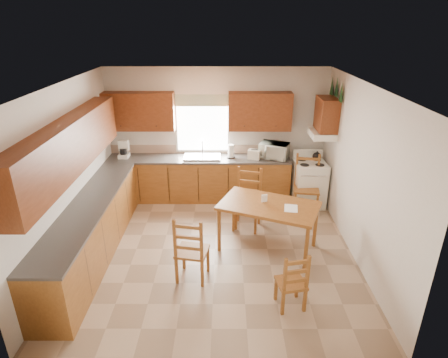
{
  "coord_description": "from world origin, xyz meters",
  "views": [
    {
      "loc": [
        0.16,
        -5.3,
        3.55
      ],
      "look_at": [
        0.15,
        0.3,
        1.15
      ],
      "focal_mm": 30.0,
      "sensor_mm": 36.0,
      "label": 1
    }
  ],
  "objects_px": {
    "chair_far_right": "(307,185)",
    "microwave": "(274,150)",
    "stove": "(309,184)",
    "chair_far_left": "(247,200)",
    "dining_table": "(268,227)",
    "chair_near_left": "(192,247)",
    "chair_near_right": "(291,279)"
  },
  "relations": [
    {
      "from": "stove",
      "to": "dining_table",
      "type": "relative_size",
      "value": 0.59
    },
    {
      "from": "stove",
      "to": "chair_far_left",
      "type": "distance_m",
      "value": 1.62
    },
    {
      "from": "stove",
      "to": "chair_near_right",
      "type": "bearing_deg",
      "value": -109.8
    },
    {
      "from": "microwave",
      "to": "dining_table",
      "type": "distance_m",
      "value": 2.05
    },
    {
      "from": "chair_far_right",
      "to": "dining_table",
      "type": "bearing_deg",
      "value": -116.02
    },
    {
      "from": "stove",
      "to": "microwave",
      "type": "xyz_separation_m",
      "value": [
        -0.7,
        0.29,
        0.62
      ]
    },
    {
      "from": "dining_table",
      "to": "chair_near_left",
      "type": "distance_m",
      "value": 1.41
    },
    {
      "from": "chair_near_left",
      "to": "microwave",
      "type": "bearing_deg",
      "value": -108.1
    },
    {
      "from": "chair_near_left",
      "to": "chair_far_left",
      "type": "xyz_separation_m",
      "value": [
        0.87,
        1.45,
        0.03
      ]
    },
    {
      "from": "microwave",
      "to": "chair_far_left",
      "type": "distance_m",
      "value": 1.47
    },
    {
      "from": "chair_far_left",
      "to": "chair_far_right",
      "type": "bearing_deg",
      "value": 42.07
    },
    {
      "from": "chair_near_right",
      "to": "chair_far_left",
      "type": "bearing_deg",
      "value": -88.14
    },
    {
      "from": "stove",
      "to": "microwave",
      "type": "bearing_deg",
      "value": 153.55
    },
    {
      "from": "stove",
      "to": "microwave",
      "type": "height_order",
      "value": "microwave"
    },
    {
      "from": "chair_far_left",
      "to": "chair_near_left",
      "type": "bearing_deg",
      "value": -106.23
    },
    {
      "from": "microwave",
      "to": "dining_table",
      "type": "relative_size",
      "value": 0.34
    },
    {
      "from": "chair_far_left",
      "to": "chair_far_right",
      "type": "xyz_separation_m",
      "value": [
        1.2,
        0.62,
        0.02
      ]
    },
    {
      "from": "chair_near_right",
      "to": "chair_far_left",
      "type": "height_order",
      "value": "chair_far_left"
    },
    {
      "from": "stove",
      "to": "chair_near_left",
      "type": "xyz_separation_m",
      "value": [
        -2.18,
        -2.4,
        0.07
      ]
    },
    {
      "from": "stove",
      "to": "microwave",
      "type": "relative_size",
      "value": 1.73
    },
    {
      "from": "stove",
      "to": "microwave",
      "type": "distance_m",
      "value": 0.98
    },
    {
      "from": "chair_far_right",
      "to": "microwave",
      "type": "bearing_deg",
      "value": 141.93
    },
    {
      "from": "microwave",
      "to": "chair_far_left",
      "type": "xyz_separation_m",
      "value": [
        -0.61,
        -1.23,
        -0.53
      ]
    },
    {
      "from": "stove",
      "to": "chair_near_left",
      "type": "relative_size",
      "value": 0.87
    },
    {
      "from": "stove",
      "to": "dining_table",
      "type": "xyz_separation_m",
      "value": [
        -1.0,
        -1.63,
        -0.04
      ]
    },
    {
      "from": "dining_table",
      "to": "chair_far_right",
      "type": "distance_m",
      "value": 1.59
    },
    {
      "from": "chair_near_right",
      "to": "chair_far_right",
      "type": "height_order",
      "value": "chair_far_right"
    },
    {
      "from": "chair_near_left",
      "to": "stove",
      "type": "bearing_deg",
      "value": -121.51
    },
    {
      "from": "chair_near_right",
      "to": "chair_far_right",
      "type": "distance_m",
      "value": 2.77
    },
    {
      "from": "chair_far_left",
      "to": "chair_far_right",
      "type": "relative_size",
      "value": 0.97
    },
    {
      "from": "chair_near_left",
      "to": "chair_far_right",
      "type": "relative_size",
      "value": 0.92
    },
    {
      "from": "stove",
      "to": "dining_table",
      "type": "distance_m",
      "value": 1.91
    }
  ]
}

